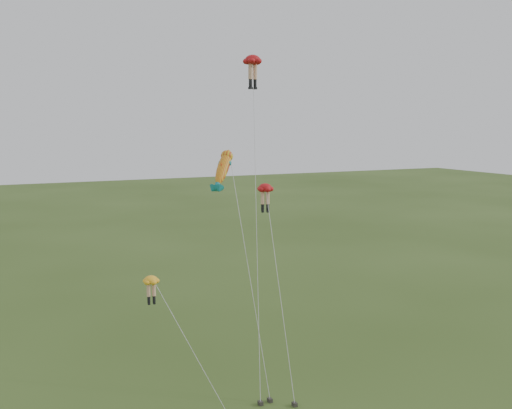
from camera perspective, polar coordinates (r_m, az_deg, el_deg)
name	(u,v)px	position (r m, az deg, el deg)	size (l,w,h in m)	color
ground	(268,400)	(37.82, 1.21, -19.00)	(300.00, 300.00, 0.00)	#34491A
legs_kite_red_high	(253,67)	(43.76, -0.32, 13.61)	(5.02, 10.93, 22.37)	#B51215
legs_kite_red_mid	(266,194)	(40.79, 0.98, 1.04)	(2.56, 8.64, 13.00)	#B51215
legs_kite_yellow	(154,288)	(33.78, -10.14, -8.18)	(4.43, 3.52, 8.53)	yellow
fish_kite	(224,168)	(39.37, -3.26, 3.64)	(2.63, 8.06, 15.71)	gold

